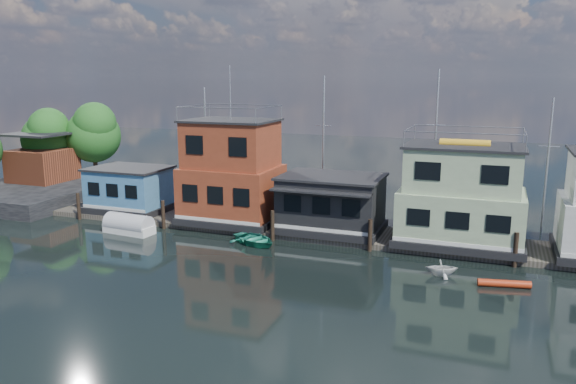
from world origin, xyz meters
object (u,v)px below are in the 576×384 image
at_px(red_kayak, 504,284).
at_px(houseboat_green, 461,197).
at_px(houseboat_red, 232,174).
at_px(dinghy_teal, 255,239).
at_px(tarp_runabout, 129,226).
at_px(houseboat_dark, 331,203).
at_px(dinghy_white, 442,268).
at_px(houseboat_blue, 130,189).

bearing_deg(red_kayak, houseboat_green, 102.47).
height_order(houseboat_red, dinghy_teal, houseboat_red).
bearing_deg(houseboat_red, houseboat_green, 0.00).
xyz_separation_m(houseboat_green, dinghy_teal, (-13.30, -4.09, -3.17)).
relative_size(red_kayak, tarp_runabout, 0.71).
distance_m(houseboat_dark, houseboat_green, 9.07).
bearing_deg(dinghy_white, red_kayak, -116.92).
distance_m(houseboat_green, dinghy_white, 6.66).
distance_m(houseboat_green, dinghy_teal, 14.28).
xyz_separation_m(dinghy_teal, dinghy_white, (12.77, -1.81, 0.12)).
distance_m(houseboat_blue, red_kayak, 30.20).
bearing_deg(dinghy_white, houseboat_green, -20.97).
height_order(houseboat_blue, red_kayak, houseboat_blue).
bearing_deg(dinghy_white, tarp_runabout, 71.31).
distance_m(dinghy_white, tarp_runabout, 22.74).
xyz_separation_m(houseboat_dark, dinghy_white, (8.47, -5.88, -1.92)).
bearing_deg(tarp_runabout, houseboat_blue, 129.70).
xyz_separation_m(houseboat_blue, dinghy_teal, (13.20, -4.09, -1.83)).
bearing_deg(red_kayak, houseboat_dark, 139.80).
height_order(houseboat_green, dinghy_white, houseboat_green).
height_order(houseboat_blue, houseboat_dark, houseboat_dark).
xyz_separation_m(houseboat_red, red_kayak, (19.90, -6.57, -3.90)).
xyz_separation_m(houseboat_red, houseboat_green, (17.00, 0.00, -0.55)).
bearing_deg(dinghy_teal, houseboat_green, -46.22).
xyz_separation_m(red_kayak, dinghy_white, (-3.44, 0.68, 0.29)).
relative_size(houseboat_red, red_kayak, 4.19).
bearing_deg(houseboat_red, houseboat_blue, -180.00).
xyz_separation_m(houseboat_blue, red_kayak, (29.40, -6.57, -2.00)).
bearing_deg(dinghy_white, dinghy_teal, 66.15).
bearing_deg(dinghy_white, houseboat_dark, 39.42).
bearing_deg(houseboat_dark, dinghy_white, -34.78).
distance_m(red_kayak, dinghy_white, 3.52).
relative_size(houseboat_dark, houseboat_green, 0.88).
bearing_deg(tarp_runabout, houseboat_green, 16.80).
xyz_separation_m(red_kayak, dinghy_teal, (-16.21, 2.48, 0.17)).
bearing_deg(houseboat_blue, tarp_runabout, -55.55).
height_order(houseboat_green, red_kayak, houseboat_green).
xyz_separation_m(dinghy_white, tarp_runabout, (-22.71, 1.15, 0.09)).
bearing_deg(houseboat_dark, red_kayak, -28.84).
xyz_separation_m(houseboat_green, red_kayak, (2.90, -6.57, -3.34)).
bearing_deg(tarp_runabout, dinghy_white, 2.36).
distance_m(houseboat_red, dinghy_teal, 6.65).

